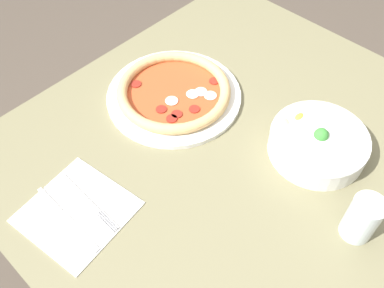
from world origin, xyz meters
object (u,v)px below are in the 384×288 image
(bowl, at_px, (318,142))
(pizza, at_px, (174,93))
(glass, at_px, (362,218))
(fork, at_px, (88,201))
(knife, at_px, (64,216))

(bowl, bearing_deg, pizza, -74.26)
(bowl, xyz_separation_m, glass, (0.12, 0.17, 0.02))
(bowl, height_order, glass, glass)
(fork, bearing_deg, bowl, 60.26)
(pizza, distance_m, fork, 0.35)
(glass, bearing_deg, pizza, -91.91)
(pizza, height_order, glass, glass)
(pizza, relative_size, knife, 1.68)
(knife, relative_size, glass, 1.94)
(knife, height_order, glass, glass)
(pizza, distance_m, bowl, 0.36)
(bowl, relative_size, knife, 1.10)
(glass, bearing_deg, bowl, -124.64)
(bowl, distance_m, knife, 0.56)
(bowl, xyz_separation_m, knife, (0.49, -0.27, -0.03))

